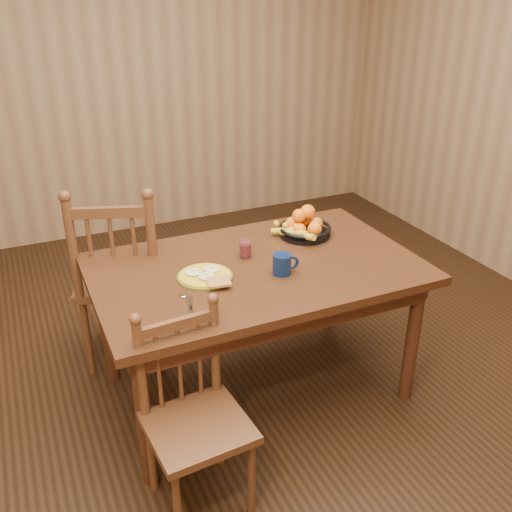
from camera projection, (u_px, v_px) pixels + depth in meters
name	position (u px, v px, depth m)	size (l,w,h in m)	color
room	(256.00, 146.00, 2.56)	(4.52, 5.02, 2.72)	black
dining_table	(256.00, 280.00, 2.86)	(1.60, 1.00, 0.75)	black
chair_far	(122.00, 279.00, 3.17)	(0.62, 0.60, 1.07)	#452614
chair_near	(194.00, 418.00, 2.31)	(0.42, 0.40, 0.87)	#452614
breakfast_plate	(206.00, 276.00, 2.69)	(0.26, 0.29, 0.04)	#59601E
fork	(188.00, 301.00, 2.50)	(0.05, 0.18, 0.00)	silver
spoon	(186.00, 298.00, 2.52)	(0.05, 0.16, 0.01)	silver
coffee_mug	(283.00, 264.00, 2.72)	(0.13, 0.09, 0.10)	#0A1A37
juice_glass	(245.00, 250.00, 2.88)	(0.06, 0.06, 0.09)	silver
fruit_bowl	(304.00, 227.00, 3.12)	(0.32, 0.32, 0.17)	black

